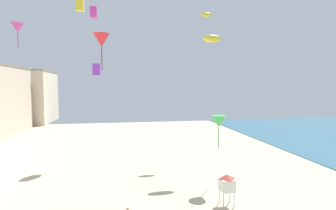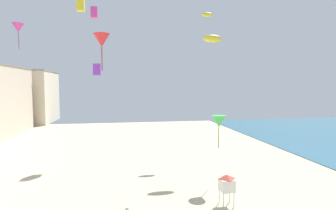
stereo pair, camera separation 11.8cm
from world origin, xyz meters
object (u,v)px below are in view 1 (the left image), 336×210
at_px(kite_magenta_delta, 17,28).
at_px(kite_magenta_box, 94,12).
at_px(kite_yellow_parafoil_2, 206,15).
at_px(kite_yellow_parafoil, 212,39).
at_px(lifeguard_stand, 227,183).
at_px(kite_red_delta, 101,40).
at_px(kite_yellow_box, 80,5).
at_px(kite_purple_box, 97,69).
at_px(kite_green_delta, 219,122).

xyz_separation_m(kite_magenta_delta, kite_magenta_box, (7.78, 12.15, 5.49)).
bearing_deg(kite_magenta_delta, kite_magenta_box, 57.38).
bearing_deg(kite_yellow_parafoil_2, kite_yellow_parafoil, -103.18).
xyz_separation_m(lifeguard_stand, kite_red_delta, (-10.23, 7.42, 12.38)).
distance_m(kite_magenta_delta, kite_yellow_box, 9.42).
relative_size(kite_magenta_box, kite_yellow_box, 1.05).
bearing_deg(lifeguard_stand, kite_magenta_box, 114.44).
xyz_separation_m(lifeguard_stand, kite_purple_box, (-11.66, 17.32, 10.11)).
bearing_deg(kite_red_delta, kite_yellow_box, 106.52).
relative_size(kite_magenta_box, kite_yellow_parafoil_2, 0.94).
distance_m(kite_red_delta, kite_yellow_parafoil_2, 22.36).
bearing_deg(lifeguard_stand, kite_yellow_parafoil, 75.29).
bearing_deg(kite_magenta_box, kite_yellow_parafoil, -40.40).
bearing_deg(kite_magenta_delta, kite_green_delta, -24.10).
bearing_deg(kite_purple_box, kite_magenta_delta, -167.61).
relative_size(kite_red_delta, kite_yellow_parafoil, 1.46).
bearing_deg(kite_yellow_parafoil, kite_red_delta, -155.53).
relative_size(kite_green_delta, kite_yellow_parafoil, 1.34).
bearing_deg(kite_green_delta, lifeguard_stand, -103.88).
xyz_separation_m(kite_magenta_delta, kite_yellow_parafoil, (24.07, -1.72, -0.86)).
xyz_separation_m(kite_red_delta, kite_magenta_box, (-2.65, 20.08, 8.03)).
xyz_separation_m(kite_green_delta, kite_yellow_box, (-15.42, 14.82, 15.17)).
bearing_deg(kite_yellow_parafoil_2, kite_purple_box, -165.10).
bearing_deg(kite_magenta_delta, kite_yellow_box, 36.91).
bearing_deg(kite_yellow_box, kite_purple_box, -51.19).
bearing_deg(kite_green_delta, kite_yellow_parafoil, 75.86).
xyz_separation_m(kite_green_delta, kite_purple_box, (-13.02, 11.83, 5.84)).
xyz_separation_m(kite_magenta_delta, kite_purple_box, (9.01, 1.98, -4.81)).
xyz_separation_m(kite_purple_box, kite_magenta_box, (-1.23, 10.17, 10.29)).
height_order(kite_red_delta, kite_yellow_box, kite_yellow_box).
relative_size(lifeguard_stand, kite_yellow_parafoil_2, 1.37).
relative_size(kite_red_delta, kite_magenta_box, 2.08).
distance_m(kite_magenta_box, kite_yellow_parafoil_2, 19.10).
relative_size(kite_green_delta, kite_magenta_delta, 1.08).
bearing_deg(kite_yellow_box, kite_green_delta, -43.86).
bearing_deg(kite_magenta_delta, kite_yellow_parafoil, -4.09).
relative_size(kite_purple_box, kite_red_delta, 0.42).
xyz_separation_m(lifeguard_stand, kite_green_delta, (1.36, 5.49, 4.27)).
bearing_deg(kite_magenta_box, kite_purple_box, -83.09).
xyz_separation_m(kite_green_delta, kite_red_delta, (-11.59, 1.92, 8.11)).
height_order(lifeguard_stand, kite_purple_box, kite_purple_box).
bearing_deg(kite_yellow_parafoil_2, kite_yellow_box, -175.47).
bearing_deg(kite_yellow_box, lifeguard_stand, -55.31).
bearing_deg(kite_magenta_box, kite_magenta_delta, -122.62).
height_order(kite_yellow_parafoil, kite_yellow_parafoil_2, kite_yellow_parafoil_2).
relative_size(lifeguard_stand, kite_green_delta, 0.76).
bearing_deg(kite_yellow_box, kite_yellow_parafoil, -20.94).
xyz_separation_m(kite_green_delta, kite_yellow_parafoil_2, (3.97, 16.35, 15.12)).
relative_size(kite_green_delta, kite_magenta_box, 1.91).
bearing_deg(kite_magenta_delta, kite_purple_box, 12.39).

